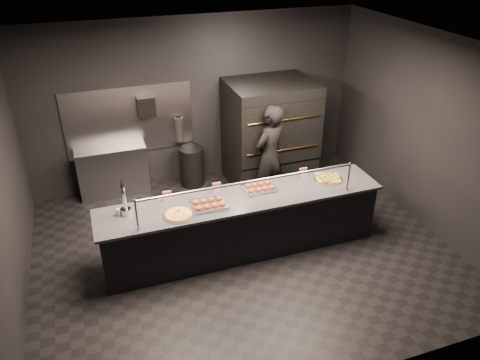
% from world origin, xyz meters
% --- Properties ---
extents(room, '(6.04, 6.00, 3.00)m').
position_xyz_m(room, '(-0.02, 0.05, 1.50)').
color(room, black).
rests_on(room, ground).
extents(service_counter, '(4.10, 0.78, 1.37)m').
position_xyz_m(service_counter, '(0.00, -0.00, 0.46)').
color(service_counter, black).
rests_on(service_counter, ground).
extents(pizza_oven, '(1.50, 1.23, 1.91)m').
position_xyz_m(pizza_oven, '(1.20, 1.90, 0.97)').
color(pizza_oven, black).
rests_on(pizza_oven, ground).
extents(prep_shelf, '(1.20, 0.35, 0.90)m').
position_xyz_m(prep_shelf, '(-1.60, 2.32, 0.45)').
color(prep_shelf, '#99999E').
rests_on(prep_shelf, ground).
extents(towel_dispenser, '(0.30, 0.20, 0.35)m').
position_xyz_m(towel_dispenser, '(-0.90, 2.39, 1.55)').
color(towel_dispenser, black).
rests_on(towel_dispenser, room).
extents(fire_extinguisher, '(0.14, 0.14, 0.51)m').
position_xyz_m(fire_extinguisher, '(-0.35, 2.40, 1.06)').
color(fire_extinguisher, '#B2B2B7').
rests_on(fire_extinguisher, room).
extents(beer_tap, '(0.14, 0.21, 0.55)m').
position_xyz_m(beer_tap, '(-1.60, 0.12, 1.08)').
color(beer_tap, silver).
rests_on(beer_tap, service_counter).
extents(round_pizza, '(0.42, 0.42, 0.03)m').
position_xyz_m(round_pizza, '(-0.95, -0.15, 0.94)').
color(round_pizza, silver).
rests_on(round_pizza, service_counter).
extents(slider_tray_a, '(0.53, 0.43, 0.08)m').
position_xyz_m(slider_tray_a, '(-0.50, -0.05, 0.95)').
color(slider_tray_a, silver).
rests_on(slider_tray_a, service_counter).
extents(slider_tray_b, '(0.49, 0.40, 0.07)m').
position_xyz_m(slider_tray_b, '(0.32, 0.15, 0.95)').
color(slider_tray_b, silver).
rests_on(slider_tray_b, service_counter).
extents(square_pizza, '(0.44, 0.44, 0.05)m').
position_xyz_m(square_pizza, '(1.40, 0.08, 0.94)').
color(square_pizza, silver).
rests_on(square_pizza, service_counter).
extents(condiment_jar, '(0.15, 0.06, 0.10)m').
position_xyz_m(condiment_jar, '(-1.67, 0.12, 0.97)').
color(condiment_jar, silver).
rests_on(condiment_jar, service_counter).
extents(tent_cards, '(2.21, 0.04, 0.15)m').
position_xyz_m(tent_cards, '(-0.07, 0.28, 1.00)').
color(tent_cards, white).
rests_on(tent_cards, service_counter).
extents(trash_bin, '(0.44, 0.44, 0.74)m').
position_xyz_m(trash_bin, '(-0.20, 2.22, 0.37)').
color(trash_bin, black).
rests_on(trash_bin, ground).
extents(worker, '(0.77, 0.68, 1.77)m').
position_xyz_m(worker, '(0.90, 1.17, 0.89)').
color(worker, black).
rests_on(worker, ground).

